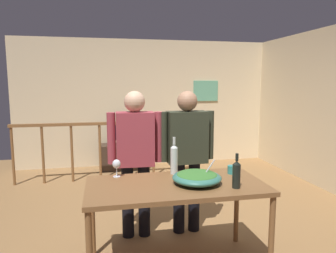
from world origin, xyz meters
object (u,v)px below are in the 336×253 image
object	(u,v)px
person_standing_left	(135,152)
salad_bowl	(197,177)
serving_table	(176,192)
wine_bottle_dark	(236,174)
flat_screen_tv	(123,133)
stair_railing	(126,142)
framed_picture	(206,91)
wine_bottle_clear	(174,159)
mug_teal	(232,170)
wine_glass	(117,165)
person_standing_right	(187,150)
tv_console	(123,156)

from	to	relation	value
person_standing_left	salad_bowl	bearing A→B (deg)	125.06
serving_table	wine_bottle_dark	size ratio (longest dim) A/B	5.26
flat_screen_tv	stair_railing	bearing A→B (deg)	-89.65
stair_railing	flat_screen_tv	xyz separation A→B (m)	(-0.00, 0.62, 0.07)
framed_picture	stair_railing	size ratio (longest dim) A/B	0.18
wine_bottle_clear	person_standing_left	size ratio (longest dim) A/B	0.23
wine_bottle_dark	mug_teal	xyz separation A→B (m)	(0.13, 0.41, -0.08)
wine_glass	framed_picture	bearing A→B (deg)	59.67
flat_screen_tv	person_standing_right	bearing A→B (deg)	-79.20
flat_screen_tv	mug_teal	distance (m)	3.41
serving_table	mug_teal	bearing A→B (deg)	17.37
tv_console	wine_bottle_dark	xyz separation A→B (m)	(0.72, -3.74, 0.68)
framed_picture	person_standing_right	world-z (taller)	framed_picture
wine_bottle_clear	mug_teal	world-z (taller)	wine_bottle_clear
framed_picture	flat_screen_tv	size ratio (longest dim) A/B	1.00
serving_table	person_standing_right	distance (m)	0.79
tv_console	flat_screen_tv	distance (m)	0.48
wine_bottle_dark	mug_teal	world-z (taller)	wine_bottle_dark
wine_bottle_dark	person_standing_left	size ratio (longest dim) A/B	0.19
wine_bottle_clear	flat_screen_tv	bearing A→B (deg)	95.33
salad_bowl	person_standing_left	xyz separation A→B (m)	(-0.47, 0.73, 0.09)
flat_screen_tv	salad_bowl	xyz separation A→B (m)	(0.43, -3.53, 0.14)
person_standing_left	wine_glass	bearing A→B (deg)	62.53
stair_railing	person_standing_right	world-z (taller)	person_standing_right
wine_glass	mug_teal	size ratio (longest dim) A/B	1.47
flat_screen_tv	wine_bottle_clear	distance (m)	3.21
framed_picture	wine_glass	world-z (taller)	framed_picture
mug_teal	person_standing_left	world-z (taller)	person_standing_left
tv_console	person_standing_left	bearing A→B (deg)	-90.87
salad_bowl	person_standing_left	world-z (taller)	person_standing_left
wine_bottle_clear	person_standing_left	bearing A→B (deg)	130.97
person_standing_right	framed_picture	bearing A→B (deg)	-114.13
wine_glass	wine_bottle_dark	world-z (taller)	wine_bottle_dark
wine_bottle_dark	mug_teal	size ratio (longest dim) A/B	2.59
wine_bottle_clear	person_standing_right	bearing A→B (deg)	58.90
wine_glass	person_standing_left	xyz separation A→B (m)	(0.22, 0.38, 0.03)
flat_screen_tv	wine_bottle_dark	bearing A→B (deg)	-78.98
framed_picture	wine_glass	xyz separation A→B (m)	(-2.05, -3.50, -0.60)
tv_console	wine_glass	world-z (taller)	wine_glass
flat_screen_tv	wine_bottle_clear	xyz separation A→B (m)	(0.30, -3.19, 0.23)
framed_picture	person_standing_left	xyz separation A→B (m)	(-1.83, -3.12, -0.57)
tv_console	serving_table	world-z (taller)	serving_table
wine_glass	flat_screen_tv	bearing A→B (deg)	85.30
flat_screen_tv	person_standing_right	world-z (taller)	person_standing_right
flat_screen_tv	serving_table	bearing A→B (deg)	-85.98
salad_bowl	person_standing_left	size ratio (longest dim) A/B	0.27
flat_screen_tv	wine_bottle_dark	distance (m)	3.79
wine_glass	mug_teal	distance (m)	1.13
flat_screen_tv	person_standing_left	distance (m)	2.81
framed_picture	flat_screen_tv	bearing A→B (deg)	-169.81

